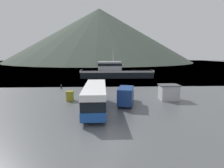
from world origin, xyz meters
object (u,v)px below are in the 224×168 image
object	(u,v)px
tour_bus	(95,96)
delivery_van	(126,95)
storage_bin	(70,96)
dock_kiosk	(169,92)
fishing_boat	(115,72)

from	to	relation	value
tour_bus	delivery_van	bearing A→B (deg)	29.62
storage_bin	dock_kiosk	distance (m)	15.27
tour_bus	dock_kiosk	distance (m)	12.13
tour_bus	storage_bin	bearing A→B (deg)	129.36
tour_bus	storage_bin	distance (m)	6.51
delivery_van	dock_kiosk	distance (m)	7.34
dock_kiosk	tour_bus	bearing A→B (deg)	-156.72
tour_bus	delivery_van	distance (m)	4.85
tour_bus	dock_kiosk	bearing A→B (deg)	22.58
tour_bus	storage_bin	size ratio (longest dim) A/B	7.30
delivery_van	fishing_boat	size ratio (longest dim) A/B	0.26
delivery_van	tour_bus	bearing A→B (deg)	-137.47
fishing_boat	storage_bin	bearing A→B (deg)	-17.77
storage_bin	dock_kiosk	bearing A→B (deg)	-0.49
storage_bin	dock_kiosk	world-z (taller)	dock_kiosk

